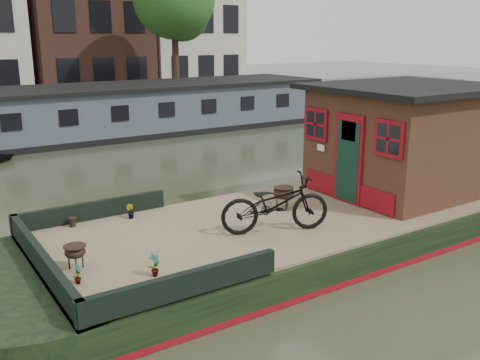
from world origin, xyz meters
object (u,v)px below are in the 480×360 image
brazier_front (283,198)px  brazier_rear (76,258)px  bicycle (275,204)px  cabin (406,138)px  potted_plant_a (154,265)px

brazier_front → brazier_rear: bearing=-172.0°
brazier_front → brazier_rear: brazier_front is taller
brazier_front → brazier_rear: 4.53m
bicycle → brazier_front: 1.39m
brazier_front → cabin: bearing=-7.0°
cabin → brazier_rear: (-7.66, -0.24, -1.03)m
cabin → potted_plant_a: cabin is taller
cabin → potted_plant_a: size_ratio=10.89×
potted_plant_a → brazier_front: (3.58, 1.50, 0.05)m
brazier_rear → potted_plant_a: bearing=-43.9°
bicycle → brazier_rear: (-3.53, 0.34, -0.33)m
bicycle → potted_plant_a: bearing=121.4°
bicycle → brazier_rear: size_ratio=5.06×
bicycle → potted_plant_a: size_ratio=5.46×
cabin → brazier_rear: bearing=-178.2°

